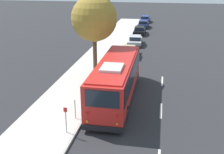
% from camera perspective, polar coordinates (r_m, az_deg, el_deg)
% --- Properties ---
extents(ground_plane, '(160.00, 160.00, 0.00)m').
position_cam_1_polar(ground_plane, '(22.76, 2.22, -3.50)').
color(ground_plane, '#28282B').
extents(sidewalk_slab, '(80.00, 4.16, 0.15)m').
position_cam_1_polar(sidewalk_slab, '(23.60, -7.72, -2.58)').
color(sidewalk_slab, beige).
rests_on(sidewalk_slab, ground).
extents(curb_strip, '(80.00, 0.14, 0.15)m').
position_cam_1_polar(curb_strip, '(23.06, -2.62, -2.97)').
color(curb_strip, '#AAA69D').
rests_on(curb_strip, ground).
extents(shuttle_bus, '(10.40, 2.81, 3.31)m').
position_cam_1_polar(shuttle_bus, '(21.01, 0.85, -0.33)').
color(shuttle_bus, red).
rests_on(shuttle_bus, ground).
extents(parked_sedan_tan, '(4.62, 1.91, 1.28)m').
position_cam_1_polar(parked_sedan_tan, '(32.86, 3.34, 5.05)').
color(parked_sedan_tan, tan).
rests_on(parked_sedan_tan, ground).
extents(parked_sedan_silver, '(4.45, 1.92, 1.26)m').
position_cam_1_polar(parked_sedan_silver, '(38.94, 4.77, 7.38)').
color(parked_sedan_silver, '#A8AAAF').
rests_on(parked_sedan_silver, ground).
extents(parked_sedan_black, '(4.47, 1.81, 1.26)m').
position_cam_1_polar(parked_sedan_black, '(46.03, 5.64, 9.33)').
color(parked_sedan_black, black).
rests_on(parked_sedan_black, ground).
extents(parked_sedan_navy, '(4.24, 1.89, 1.28)m').
position_cam_1_polar(parked_sedan_navy, '(52.17, 6.40, 10.58)').
color(parked_sedan_navy, '#19234C').
rests_on(parked_sedan_navy, ground).
extents(parked_sedan_blue, '(4.23, 1.94, 1.28)m').
position_cam_1_polar(parked_sedan_blue, '(58.27, 6.75, 11.56)').
color(parked_sedan_blue, navy).
rests_on(parked_sedan_blue, ground).
extents(street_tree, '(4.12, 4.12, 7.96)m').
position_cam_1_polar(street_tree, '(25.65, -3.59, 12.42)').
color(street_tree, brown).
rests_on(street_tree, sidewalk_slab).
extents(sign_post_near, '(0.06, 0.22, 1.66)m').
position_cam_1_polar(sign_post_near, '(17.04, -9.35, -8.58)').
color(sign_post_near, gray).
rests_on(sign_post_near, sidewalk_slab).
extents(sign_post_far, '(0.06, 0.06, 1.33)m').
position_cam_1_polar(sign_post_far, '(18.62, -7.50, -6.51)').
color(sign_post_far, gray).
rests_on(sign_post_far, sidewalk_slab).
extents(fire_hydrant, '(0.22, 0.22, 0.81)m').
position_cam_1_polar(fire_hydrant, '(29.66, -0.56, 3.34)').
color(fire_hydrant, '#99999E').
rests_on(fire_hydrant, sidewalk_slab).
extents(lane_stripe_mid, '(2.40, 0.14, 0.01)m').
position_cam_1_polar(lane_stripe_mid, '(20.39, 9.94, -6.73)').
color(lane_stripe_mid, silver).
rests_on(lane_stripe_mid, ground).
extents(lane_stripe_ahead, '(2.40, 0.14, 0.01)m').
position_cam_1_polar(lane_stripe_ahead, '(25.90, 10.17, -0.80)').
color(lane_stripe_ahead, silver).
rests_on(lane_stripe_ahead, ground).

